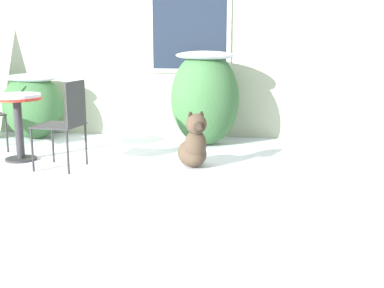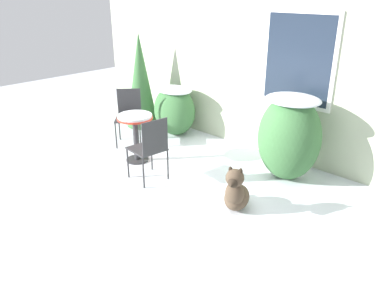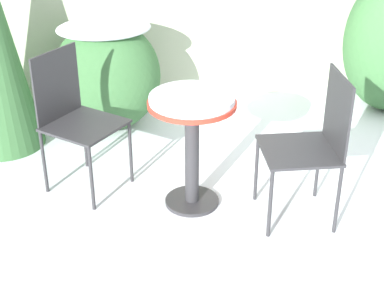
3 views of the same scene
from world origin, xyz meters
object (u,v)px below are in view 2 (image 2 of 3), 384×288
Objects in this scene: patio_chair_far_side at (150,146)px; patio_chair_near_table at (129,114)px; patio_table at (135,126)px; dog at (236,193)px.

patio_chair_near_table is at bearing -110.08° from patio_chair_far_side.
dog is (2.12, -0.09, -0.36)m from patio_table.
dog is (2.85, -0.53, -0.30)m from patio_chair_near_table.
dog is at bearing 105.54° from patio_chair_far_side.
patio_chair_near_table is 1.62m from patio_chair_far_side.
patio_table is at bearing -106.22° from patio_chair_far_side.
patio_table is 0.81× the size of patio_chair_near_table.
patio_table is at bearing -76.13° from patio_chair_near_table.
patio_chair_far_side is (0.71, -0.30, -0.05)m from patio_table.
patio_table is 2.15m from dog.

